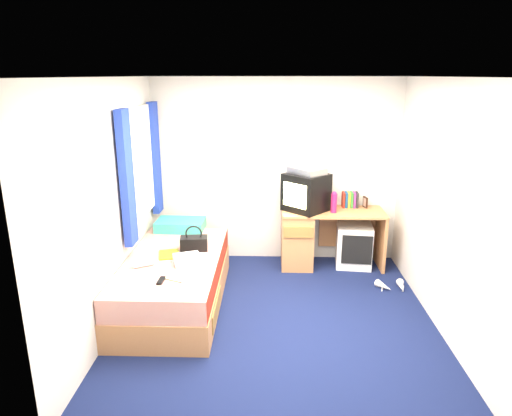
{
  "coord_description": "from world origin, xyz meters",
  "views": [
    {
      "loc": [
        -0.07,
        -4.17,
        2.42
      ],
      "look_at": [
        -0.23,
        0.7,
        0.99
      ],
      "focal_mm": 32.0,
      "sensor_mm": 36.0,
      "label": 1
    }
  ],
  "objects_px": {
    "pink_water_bottle": "(334,203)",
    "white_heels": "(392,286)",
    "picture_frame": "(365,202)",
    "handbag": "(194,243)",
    "bed": "(175,281)",
    "magazine": "(169,254)",
    "pillow": "(180,225)",
    "desk": "(310,236)",
    "storage_cube": "(354,245)",
    "vcr": "(307,171)",
    "crt_tv": "(306,192)",
    "aerosol_can": "(320,202)",
    "towel": "(187,260)",
    "remote_control": "(161,281)",
    "water_bottle": "(143,263)",
    "colour_swatch_fan": "(174,279)"
  },
  "relations": [
    {
      "from": "aerosol_can",
      "to": "water_bottle",
      "type": "bearing_deg",
      "value": -144.17
    },
    {
      "from": "pillow",
      "to": "colour_swatch_fan",
      "type": "xyz_separation_m",
      "value": [
        0.21,
        -1.45,
        -0.06
      ]
    },
    {
      "from": "bed",
      "to": "storage_cube",
      "type": "bearing_deg",
      "value": 27.82
    },
    {
      "from": "pillow",
      "to": "white_heels",
      "type": "height_order",
      "value": "pillow"
    },
    {
      "from": "colour_swatch_fan",
      "to": "white_heels",
      "type": "xyz_separation_m",
      "value": [
        2.35,
        0.97,
        -0.51
      ]
    },
    {
      "from": "storage_cube",
      "to": "towel",
      "type": "xyz_separation_m",
      "value": [
        -1.95,
        -1.28,
        0.31
      ]
    },
    {
      "from": "bed",
      "to": "crt_tv",
      "type": "bearing_deg",
      "value": 36.9
    },
    {
      "from": "desk",
      "to": "colour_swatch_fan",
      "type": "relative_size",
      "value": 5.91
    },
    {
      "from": "picture_frame",
      "to": "pink_water_bottle",
      "type": "xyz_separation_m",
      "value": [
        -0.44,
        -0.24,
        0.05
      ]
    },
    {
      "from": "pink_water_bottle",
      "to": "white_heels",
      "type": "bearing_deg",
      "value": -43.87
    },
    {
      "from": "white_heels",
      "to": "remote_control",
      "type": "bearing_deg",
      "value": -157.85
    },
    {
      "from": "storage_cube",
      "to": "picture_frame",
      "type": "relative_size",
      "value": 3.96
    },
    {
      "from": "vcr",
      "to": "picture_frame",
      "type": "xyz_separation_m",
      "value": [
        0.79,
        0.16,
        -0.45
      ]
    },
    {
      "from": "pillow",
      "to": "handbag",
      "type": "xyz_separation_m",
      "value": [
        0.28,
        -0.67,
        0.02
      ]
    },
    {
      "from": "pillow",
      "to": "handbag",
      "type": "relative_size",
      "value": 1.88
    },
    {
      "from": "towel",
      "to": "white_heels",
      "type": "relative_size",
      "value": 0.74
    },
    {
      "from": "pillow",
      "to": "crt_tv",
      "type": "distance_m",
      "value": 1.64
    },
    {
      "from": "remote_control",
      "to": "white_heels",
      "type": "height_order",
      "value": "remote_control"
    },
    {
      "from": "pink_water_bottle",
      "to": "water_bottle",
      "type": "xyz_separation_m",
      "value": [
        -2.08,
        -1.28,
        -0.3
      ]
    },
    {
      "from": "desk",
      "to": "white_heels",
      "type": "bearing_deg",
      "value": -37.43
    },
    {
      "from": "aerosol_can",
      "to": "white_heels",
      "type": "xyz_separation_m",
      "value": [
        0.8,
        -0.73,
        -0.81
      ]
    },
    {
      "from": "pillow",
      "to": "pink_water_bottle",
      "type": "xyz_separation_m",
      "value": [
        1.92,
        0.13,
        0.27
      ]
    },
    {
      "from": "towel",
      "to": "water_bottle",
      "type": "distance_m",
      "value": 0.44
    },
    {
      "from": "crt_tv",
      "to": "magazine",
      "type": "height_order",
      "value": "crt_tv"
    },
    {
      "from": "bed",
      "to": "magazine",
      "type": "xyz_separation_m",
      "value": [
        -0.06,
        0.07,
        0.28
      ]
    },
    {
      "from": "crt_tv",
      "to": "handbag",
      "type": "height_order",
      "value": "crt_tv"
    },
    {
      "from": "desk",
      "to": "storage_cube",
      "type": "relative_size",
      "value": 2.35
    },
    {
      "from": "picture_frame",
      "to": "handbag",
      "type": "distance_m",
      "value": 2.34
    },
    {
      "from": "pink_water_bottle",
      "to": "remote_control",
      "type": "bearing_deg",
      "value": -138.36
    },
    {
      "from": "towel",
      "to": "crt_tv",
      "type": "bearing_deg",
      "value": 44.33
    },
    {
      "from": "vcr",
      "to": "picture_frame",
      "type": "relative_size",
      "value": 3.03
    },
    {
      "from": "aerosol_can",
      "to": "remote_control",
      "type": "bearing_deg",
      "value": -133.91
    },
    {
      "from": "white_heels",
      "to": "crt_tv",
      "type": "bearing_deg",
      "value": 144.76
    },
    {
      "from": "pink_water_bottle",
      "to": "remote_control",
      "type": "relative_size",
      "value": 1.5
    },
    {
      "from": "storage_cube",
      "to": "water_bottle",
      "type": "height_order",
      "value": "water_bottle"
    },
    {
      "from": "magazine",
      "to": "crt_tv",
      "type": "bearing_deg",
      "value": 34.19
    },
    {
      "from": "bed",
      "to": "water_bottle",
      "type": "xyz_separation_m",
      "value": [
        -0.25,
        -0.25,
        0.31
      ]
    },
    {
      "from": "towel",
      "to": "white_heels",
      "type": "distance_m",
      "value": 2.43
    },
    {
      "from": "bed",
      "to": "handbag",
      "type": "relative_size",
      "value": 6.33
    },
    {
      "from": "pillow",
      "to": "water_bottle",
      "type": "xyz_separation_m",
      "value": [
        -0.16,
        -1.15,
        -0.03
      ]
    },
    {
      "from": "desk",
      "to": "crt_tv",
      "type": "distance_m",
      "value": 0.59
    },
    {
      "from": "desk",
      "to": "aerosol_can",
      "type": "height_order",
      "value": "aerosol_can"
    },
    {
      "from": "bed",
      "to": "remote_control",
      "type": "distance_m",
      "value": 0.65
    },
    {
      "from": "towel",
      "to": "picture_frame",
      "type": "bearing_deg",
      "value": 34.4
    },
    {
      "from": "aerosol_can",
      "to": "magazine",
      "type": "bearing_deg",
      "value": -148.16
    },
    {
      "from": "pillow",
      "to": "picture_frame",
      "type": "relative_size",
      "value": 4.24
    },
    {
      "from": "picture_frame",
      "to": "remote_control",
      "type": "bearing_deg",
      "value": -152.12
    },
    {
      "from": "towel",
      "to": "magazine",
      "type": "relative_size",
      "value": 0.95
    },
    {
      "from": "bed",
      "to": "white_heels",
      "type": "distance_m",
      "value": 2.52
    },
    {
      "from": "aerosol_can",
      "to": "water_bottle",
      "type": "xyz_separation_m",
      "value": [
        -1.93,
        -1.39,
        -0.27
      ]
    }
  ]
}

